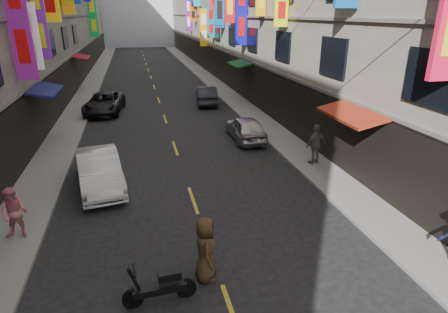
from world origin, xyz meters
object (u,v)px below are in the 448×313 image
car_left_far (104,103)px  car_right_far (206,95)px  pedestrian_lfar (14,213)px  scooter_crossing (161,287)px  pedestrian_rfar (316,144)px  scooter_far_right (244,133)px  car_left_mid (99,170)px  car_right_mid (246,128)px  pedestrian_crossing (205,249)px

car_left_far → car_right_far: 7.62m
car_left_far → car_right_far: bearing=14.8°
car_left_far → pedestrian_lfar: size_ratio=3.03×
scooter_crossing → pedestrian_rfar: size_ratio=0.97×
car_left_far → scooter_far_right: bearing=-39.5°
pedestrian_lfar → car_left_mid: bearing=66.5°
scooter_far_right → pedestrian_lfar: size_ratio=1.06×
scooter_far_right → pedestrian_rfar: bearing=131.0°
car_left_mid → pedestrian_lfar: pedestrian_lfar is taller
scooter_far_right → car_right_far: 9.35m
scooter_far_right → car_right_far: bearing=-73.4°
car_left_far → car_right_far: size_ratio=1.20×
scooter_far_right → pedestrian_lfar: pedestrian_lfar is taller
car_left_far → pedestrian_lfar: 16.20m
car_right_mid → pedestrian_lfar: (-9.68, -7.95, 0.28)m
car_left_mid → car_right_far: size_ratio=1.07×
car_left_mid → car_right_mid: car_left_mid is taller
scooter_crossing → scooter_far_right: bearing=-28.7°
car_right_mid → pedestrian_rfar: 4.88m
pedestrian_crossing → scooter_far_right: bearing=-16.2°
car_left_mid → car_right_mid: size_ratio=1.14×
scooter_far_right → pedestrian_lfar: (-9.57, -7.80, 0.51)m
scooter_far_right → pedestrian_crossing: (-4.25, -10.89, 0.46)m
scooter_far_right → car_right_mid: 0.30m
car_right_mid → car_left_mid: bearing=31.8°
car_left_mid → car_left_far: 12.72m
car_right_far → pedestrian_rfar: bearing=107.0°
scooter_crossing → scooter_far_right: same height
car_right_mid → pedestrian_crossing: bearing=69.0°
scooter_far_right → pedestrian_rfar: size_ratio=0.95×
scooter_crossing → car_right_far: size_ratio=0.43×
scooter_crossing → pedestrian_crossing: pedestrian_crossing is taller
scooter_crossing → scooter_far_right: (5.47, 11.51, 0.00)m
car_right_far → pedestrian_crossing: size_ratio=2.33×
car_left_mid → pedestrian_crossing: bearing=-73.7°
scooter_crossing → car_left_mid: car_left_mid is taller
car_right_far → pedestrian_rfar: pedestrian_rfar is taller
car_left_far → pedestrian_crossing: bearing=-72.2°
car_left_mid → car_right_far: bearing=53.6°
scooter_crossing → scooter_far_right: 12.74m
car_left_far → pedestrian_crossing: (3.64, -19.21, 0.20)m
car_right_mid → scooter_far_right: bearing=55.0°
pedestrian_lfar → pedestrian_rfar: pedestrian_rfar is taller
car_right_far → pedestrian_lfar: bearing=68.4°
pedestrian_lfar → pedestrian_rfar: bearing=26.2°
pedestrian_rfar → car_left_mid: bearing=-16.7°
pedestrian_lfar → pedestrian_crossing: pedestrian_crossing is taller
scooter_far_right → car_left_mid: (-7.36, -4.39, 0.30)m
scooter_crossing → car_right_mid: bearing=-28.9°
car_left_far → pedestrian_crossing: pedestrian_crossing is taller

